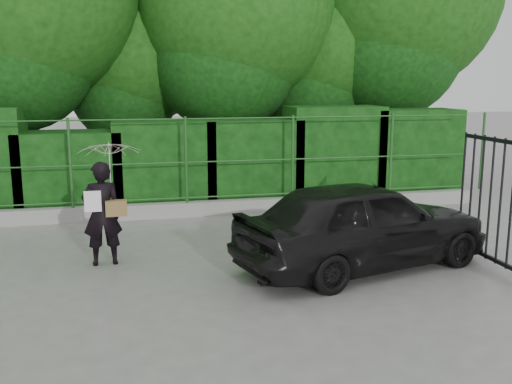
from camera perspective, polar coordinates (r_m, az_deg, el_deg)
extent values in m
plane|color=gray|center=(7.83, -6.45, -10.09)|extent=(80.00, 80.00, 0.00)
cube|color=#9E9E99|center=(12.09, -8.77, -1.81)|extent=(14.00, 0.25, 0.30)
cylinder|color=#235722|center=(11.94, -18.07, 2.73)|extent=(0.06, 0.06, 1.80)
cylinder|color=#235722|center=(11.93, -7.00, 3.20)|extent=(0.06, 0.06, 1.80)
cylinder|color=#235722|center=(12.36, 3.68, 3.53)|extent=(0.06, 0.06, 1.80)
cylinder|color=#235722|center=(13.19, 13.35, 3.73)|extent=(0.06, 0.06, 1.80)
cylinder|color=#235722|center=(14.34, 21.67, 3.81)|extent=(0.06, 0.06, 1.80)
cylinder|color=#235722|center=(12.03, -8.81, -0.65)|extent=(13.60, 0.03, 0.03)
cylinder|color=#235722|center=(11.91, -8.92, 2.89)|extent=(13.60, 0.03, 0.03)
cylinder|color=#235722|center=(11.81, -9.05, 7.21)|extent=(13.60, 0.03, 0.03)
cube|color=black|center=(12.98, -18.02, 1.92)|extent=(2.20, 1.20, 1.75)
cube|color=black|center=(12.92, -9.19, 2.74)|extent=(2.20, 1.20, 1.96)
cube|color=black|center=(13.19, -0.47, 3.04)|extent=(2.20, 1.20, 1.95)
cube|color=black|center=(13.72, 7.74, 3.84)|extent=(2.20, 1.20, 2.23)
cube|color=black|center=(14.54, 15.17, 3.78)|extent=(2.20, 1.20, 2.14)
cylinder|color=black|center=(14.66, -21.67, 8.08)|extent=(0.36, 0.36, 4.50)
cylinder|color=black|center=(15.81, -11.75, 6.51)|extent=(0.36, 0.36, 3.25)
sphere|color=#14470F|center=(15.79, -12.04, 13.58)|extent=(3.90, 3.90, 3.90)
cylinder|color=black|center=(15.03, -2.09, 8.42)|extent=(0.36, 0.36, 4.25)
sphere|color=#14470F|center=(15.13, -2.16, 18.11)|extent=(5.10, 5.10, 5.10)
cylinder|color=black|center=(16.36, 6.17, 7.26)|extent=(0.36, 0.36, 3.50)
sphere|color=#14470F|center=(16.36, 6.33, 14.62)|extent=(4.20, 4.20, 4.20)
cylinder|color=black|center=(16.72, 13.26, 9.26)|extent=(0.36, 0.36, 4.75)
cube|color=black|center=(9.36, 23.01, -6.39)|extent=(0.05, 2.00, 0.06)
cube|color=black|center=(9.01, 23.87, 4.61)|extent=(0.05, 2.00, 0.06)
cylinder|color=black|center=(8.99, 24.17, -1.25)|extent=(0.04, 0.04, 1.90)
cylinder|color=black|center=(9.18, 23.25, -0.93)|extent=(0.04, 0.04, 1.90)
cylinder|color=black|center=(9.38, 22.37, -0.63)|extent=(0.04, 0.04, 1.90)
cylinder|color=black|center=(9.58, 21.52, -0.34)|extent=(0.04, 0.04, 1.90)
cylinder|color=black|center=(9.79, 20.71, -0.05)|extent=(0.04, 0.04, 1.90)
cylinder|color=black|center=(9.99, 19.93, 0.21)|extent=(0.04, 0.04, 1.90)
imported|color=black|center=(9.08, -15.14, -2.09)|extent=(0.63, 0.44, 1.62)
imported|color=white|center=(8.99, -14.39, 2.18)|extent=(0.95, 0.97, 0.87)
cube|color=olive|center=(8.97, -13.79, -1.57)|extent=(0.32, 0.15, 0.24)
cube|color=white|center=(8.92, -16.01, -0.91)|extent=(0.25, 0.02, 0.32)
imported|color=black|center=(8.81, 10.69, -3.11)|extent=(4.32, 2.65, 1.37)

